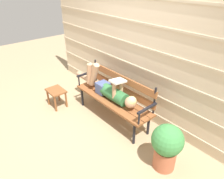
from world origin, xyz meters
name	(u,v)px	position (x,y,z in m)	size (l,w,h in m)	color
ground_plane	(107,121)	(0.00, 0.00, 0.00)	(12.00, 12.00, 0.00)	tan
house_siding	(135,44)	(0.00, 0.64, 1.29)	(4.81, 0.08, 2.59)	beige
park_bench	(115,95)	(0.00, 0.19, 0.48)	(1.62, 0.44, 0.87)	brown
reclining_person	(109,89)	(-0.08, 0.12, 0.57)	(1.71, 0.25, 0.56)	#33703D
footstool	(56,93)	(-1.03, -0.43, 0.29)	(0.39, 0.29, 0.36)	brown
potted_plant	(167,145)	(1.29, -0.05, 0.39)	(0.42, 0.42, 0.69)	#AD5B3D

